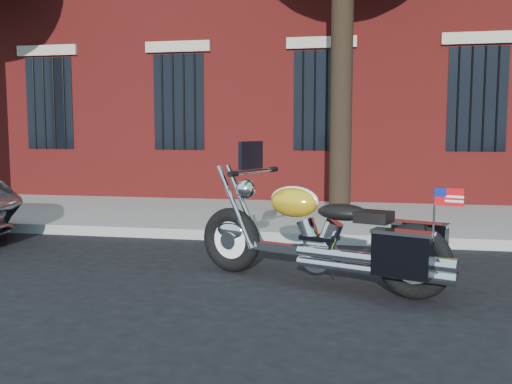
# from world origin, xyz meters

# --- Properties ---
(ground) EXTENTS (120.00, 120.00, 0.00)m
(ground) POSITION_xyz_m (0.00, 0.00, 0.00)
(ground) COLOR black
(ground) RESTS_ON ground
(curb) EXTENTS (40.00, 0.16, 0.15)m
(curb) POSITION_xyz_m (0.00, 1.38, 0.07)
(curb) COLOR gray
(curb) RESTS_ON ground
(sidewalk) EXTENTS (40.00, 3.60, 0.15)m
(sidewalk) POSITION_xyz_m (0.00, 3.26, 0.07)
(sidewalk) COLOR gray
(sidewalk) RESTS_ON ground
(motorcycle) EXTENTS (2.67, 1.50, 1.47)m
(motorcycle) POSITION_xyz_m (0.55, -0.89, 0.50)
(motorcycle) COLOR black
(motorcycle) RESTS_ON ground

